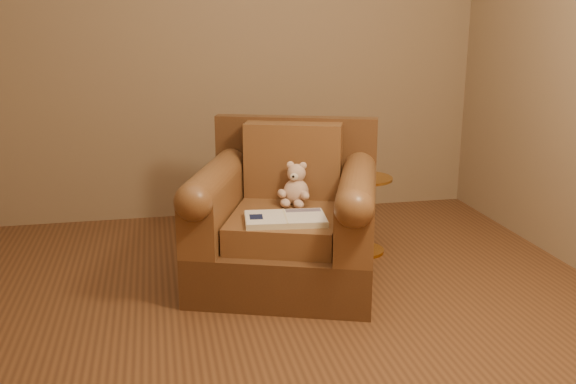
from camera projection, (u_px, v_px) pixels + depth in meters
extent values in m
plane|color=brown|center=(254.00, 339.00, 2.97)|extent=(4.00, 4.00, 0.00)
cube|color=#8D7457|center=(207.00, 30.00, 4.50)|extent=(4.00, 0.02, 2.70)
cube|color=#8D7457|center=(508.00, 102.00, 0.73)|extent=(4.00, 0.02, 2.70)
cube|color=#55341C|center=(286.00, 258.00, 3.60)|extent=(1.22, 1.19, 0.27)
cube|color=#55341C|center=(296.00, 166.00, 3.88)|extent=(0.94, 0.42, 0.60)
cube|color=brown|center=(285.00, 225.00, 3.50)|extent=(0.76, 0.83, 0.15)
cube|color=brown|center=(293.00, 160.00, 3.74)|extent=(0.58, 0.34, 0.44)
cube|color=brown|center=(215.00, 208.00, 3.53)|extent=(0.46, 0.84, 0.31)
cube|color=brown|center=(357.00, 214.00, 3.42)|extent=(0.46, 0.84, 0.31)
cylinder|color=brown|center=(215.00, 181.00, 3.49)|extent=(0.46, 0.84, 0.19)
cylinder|color=brown|center=(357.00, 186.00, 3.38)|extent=(0.46, 0.84, 0.19)
ellipsoid|color=beige|center=(296.00, 192.00, 3.63)|extent=(0.14, 0.13, 0.15)
sphere|color=beige|center=(296.00, 173.00, 3.61)|extent=(0.11, 0.11, 0.11)
ellipsoid|color=beige|center=(290.00, 165.00, 3.61)|extent=(0.04, 0.02, 0.04)
ellipsoid|color=beige|center=(303.00, 166.00, 3.59)|extent=(0.04, 0.02, 0.04)
ellipsoid|color=beige|center=(294.00, 177.00, 3.57)|extent=(0.05, 0.03, 0.04)
sphere|color=black|center=(293.00, 177.00, 3.55)|extent=(0.01, 0.01, 0.01)
ellipsoid|color=beige|center=(282.00, 194.00, 3.59)|extent=(0.05, 0.09, 0.05)
ellipsoid|color=beige|center=(305.00, 195.00, 3.56)|extent=(0.05, 0.09, 0.05)
ellipsoid|color=beige|center=(285.00, 203.00, 3.57)|extent=(0.06, 0.09, 0.05)
ellipsoid|color=beige|center=(299.00, 204.00, 3.55)|extent=(0.06, 0.09, 0.05)
cube|color=beige|center=(285.00, 219.00, 3.32)|extent=(0.44, 0.29, 0.03)
cube|color=white|center=(265.00, 217.00, 3.30)|extent=(0.23, 0.27, 0.00)
cube|color=white|center=(305.00, 216.00, 3.32)|extent=(0.23, 0.27, 0.00)
cube|color=beige|center=(285.00, 216.00, 3.31)|extent=(0.03, 0.25, 0.00)
cube|color=#0F1638|center=(256.00, 217.00, 3.30)|extent=(0.08, 0.09, 0.00)
cube|color=slate|center=(303.00, 210.00, 3.41)|extent=(0.19, 0.07, 0.00)
cylinder|color=gold|center=(362.00, 250.00, 4.07)|extent=(0.28, 0.28, 0.02)
cylinder|color=gold|center=(363.00, 215.00, 4.01)|extent=(0.03, 0.03, 0.45)
cylinder|color=gold|center=(364.00, 178.00, 3.95)|extent=(0.35, 0.35, 0.02)
cylinder|color=gold|center=(364.00, 180.00, 3.95)|extent=(0.03, 0.03, 0.02)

